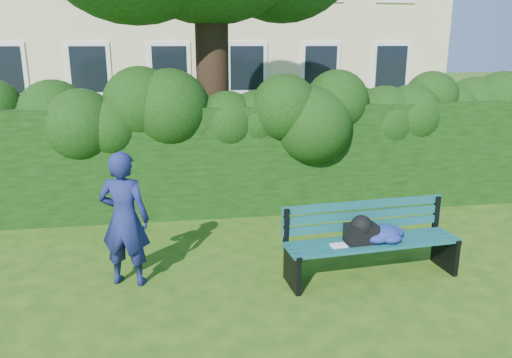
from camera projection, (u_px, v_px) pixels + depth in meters
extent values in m
plane|color=#264A12|center=(263.00, 260.00, 6.55)|extent=(80.00, 80.00, 0.00)
cube|color=white|center=(4.00, 70.00, 14.62)|extent=(1.30, 0.08, 1.60)
cube|color=black|center=(4.00, 70.00, 14.58)|extent=(1.05, 0.04, 1.35)
cube|color=white|center=(89.00, 69.00, 14.98)|extent=(1.30, 0.08, 1.60)
cube|color=black|center=(89.00, 69.00, 14.95)|extent=(1.05, 0.04, 1.35)
cube|color=white|center=(170.00, 69.00, 15.35)|extent=(1.30, 0.08, 1.60)
cube|color=black|center=(170.00, 69.00, 15.31)|extent=(1.05, 0.04, 1.35)
cube|color=white|center=(247.00, 68.00, 15.71)|extent=(1.30, 0.08, 1.60)
cube|color=black|center=(247.00, 68.00, 15.68)|extent=(1.05, 0.04, 1.35)
cube|color=white|center=(320.00, 67.00, 16.08)|extent=(1.30, 0.08, 1.60)
cube|color=black|center=(321.00, 67.00, 16.04)|extent=(1.05, 0.04, 1.35)
cube|color=white|center=(391.00, 67.00, 16.44)|extent=(1.30, 0.08, 1.60)
cube|color=black|center=(391.00, 67.00, 16.41)|extent=(1.05, 0.04, 1.35)
cube|color=black|center=(241.00, 157.00, 8.41)|extent=(10.00, 1.00, 1.80)
cylinder|color=black|center=(212.00, 61.00, 8.57)|extent=(0.57, 0.57, 4.92)
cube|color=#104C50|center=(380.00, 248.00, 5.81)|extent=(2.12, 0.28, 0.04)
cube|color=#104C50|center=(375.00, 244.00, 5.92)|extent=(2.12, 0.28, 0.04)
cube|color=#104C50|center=(370.00, 241.00, 6.03)|extent=(2.12, 0.28, 0.04)
cube|color=#104C50|center=(366.00, 237.00, 6.15)|extent=(2.12, 0.28, 0.04)
cube|color=#104C50|center=(364.00, 225.00, 6.19)|extent=(2.12, 0.22, 0.10)
cube|color=#104C50|center=(364.00, 215.00, 6.16)|extent=(2.12, 0.22, 0.10)
cube|color=#104C50|center=(364.00, 205.00, 6.14)|extent=(2.12, 0.22, 0.10)
cube|color=black|center=(292.00, 269.00, 5.80)|extent=(0.10, 0.50, 0.44)
cube|color=black|center=(286.00, 227.00, 5.93)|extent=(0.06, 0.06, 0.45)
cube|color=black|center=(294.00, 253.00, 5.70)|extent=(0.10, 0.42, 0.05)
cube|color=black|center=(445.00, 252.00, 6.27)|extent=(0.10, 0.50, 0.44)
cube|color=black|center=(436.00, 213.00, 6.40)|extent=(0.06, 0.06, 0.45)
cube|color=black|center=(449.00, 237.00, 6.17)|extent=(0.10, 0.42, 0.05)
cube|color=white|center=(339.00, 245.00, 5.81)|extent=(0.19, 0.15, 0.02)
cube|color=black|center=(361.00, 233.00, 5.90)|extent=(0.38, 0.26, 0.23)
imported|color=navy|center=(125.00, 219.00, 5.74)|extent=(0.67, 0.53, 1.61)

